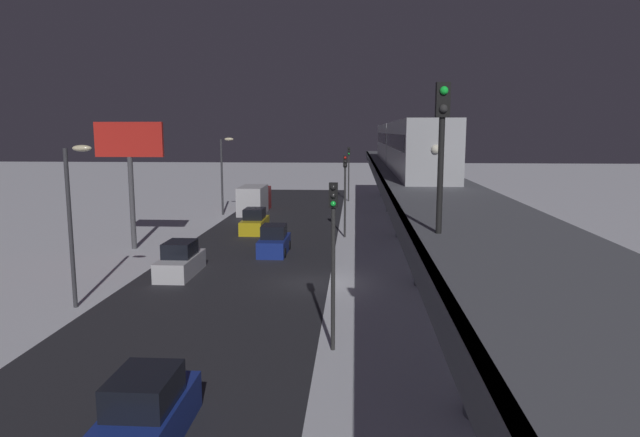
{
  "coord_description": "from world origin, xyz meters",
  "views": [
    {
      "loc": [
        -2.51,
        30.0,
        8.26
      ],
      "look_at": [
        0.11,
        -11.52,
        1.81
      ],
      "focal_mm": 31.66,
      "sensor_mm": 36.0,
      "label": 1
    }
  ],
  "objects": [
    {
      "name": "traffic_light_far",
      "position": [
        -1.71,
        -36.93,
        4.2
      ],
      "size": [
        0.32,
        0.44,
        6.4
      ],
      "color": "#2D2D2D",
      "rests_on": "ground_plane"
    },
    {
      "name": "traffic_light_mid",
      "position": [
        -1.71,
        -13.71,
        4.2
      ],
      "size": [
        0.32,
        0.44,
        6.4
      ],
      "color": "#2D2D2D",
      "rests_on": "ground_plane"
    },
    {
      "name": "elevated_railway",
      "position": [
        -6.35,
        0.0,
        4.75
      ],
      "size": [
        5.0,
        99.49,
        5.52
      ],
      "color": "slate",
      "rests_on": "ground_plane"
    },
    {
      "name": "box_truck",
      "position": [
        7.79,
        -26.76,
        1.35
      ],
      "size": [
        2.4,
        7.4,
        2.8
      ],
      "color": "#A51E1E",
      "rests_on": "ground_plane"
    },
    {
      "name": "street_lamp_near",
      "position": [
        10.46,
        5.0,
        4.81
      ],
      "size": [
        1.35,
        0.44,
        7.65
      ],
      "color": "#38383D",
      "rests_on": "ground_plane"
    },
    {
      "name": "avenue_asphalt",
      "position": [
        4.39,
        0.0,
        0.0
      ],
      "size": [
        11.0,
        99.49,
        0.01
      ],
      "primitive_type": "cube",
      "color": "#28282D",
      "rests_on": "ground_plane"
    },
    {
      "name": "subway_train",
      "position": [
        -6.44,
        -16.58,
        7.3
      ],
      "size": [
        2.94,
        36.87,
        3.4
      ],
      "color": "#B7BABF",
      "rests_on": "elevated_railway"
    },
    {
      "name": "sedan_blue",
      "position": [
        2.99,
        -7.47,
        0.78
      ],
      "size": [
        1.91,
        4.17,
        1.97
      ],
      "rotation": [
        0.0,
        0.0,
        3.14
      ],
      "color": "navy",
      "rests_on": "ground_plane"
    },
    {
      "name": "street_lamp_far",
      "position": [
        10.46,
        -25.0,
        4.81
      ],
      "size": [
        1.35,
        0.44,
        7.65
      ],
      "color": "#38383D",
      "rests_on": "ground_plane"
    },
    {
      "name": "rail_signal",
      "position": [
        -4.77,
        14.81,
        8.25
      ],
      "size": [
        0.36,
        0.41,
        4.0
      ],
      "color": "black",
      "rests_on": "elevated_railway"
    },
    {
      "name": "traffic_light_near",
      "position": [
        -1.71,
        9.51,
        4.2
      ],
      "size": [
        0.32,
        0.44,
        6.4
      ],
      "color": "#2D2D2D",
      "rests_on": "ground_plane"
    },
    {
      "name": "sedan_blue_2",
      "position": [
        2.99,
        16.37,
        0.8
      ],
      "size": [
        1.8,
        4.44,
        1.97
      ],
      "rotation": [
        0.0,
        0.0,
        3.14
      ],
      "color": "navy",
      "rests_on": "ground_plane"
    },
    {
      "name": "commercial_billboard",
      "position": [
        13.15,
        -8.38,
        6.83
      ],
      "size": [
        4.8,
        0.36,
        8.9
      ],
      "color": "#4C4C51",
      "rests_on": "ground_plane"
    },
    {
      "name": "sedan_white",
      "position": [
        7.59,
        -1.34,
        0.8
      ],
      "size": [
        1.8,
        4.54,
        1.97
      ],
      "color": "silver",
      "rests_on": "ground_plane"
    },
    {
      "name": "ground_plane",
      "position": [
        0.0,
        0.0,
        0.0
      ],
      "size": [
        240.0,
        240.0,
        0.0
      ],
      "primitive_type": "plane",
      "color": "white"
    },
    {
      "name": "sedan_yellow",
      "position": [
        5.79,
        -15.59,
        0.8
      ],
      "size": [
        1.8,
        4.51,
        1.97
      ],
      "color": "gold",
      "rests_on": "ground_plane"
    }
  ]
}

